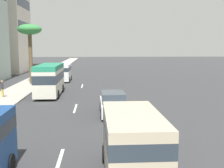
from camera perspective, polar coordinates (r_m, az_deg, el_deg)
ground_plane at (r=37.71m, az=-5.96°, el=0.16°), size 198.00×198.00×0.00m
sidewalk_right at (r=38.58m, az=-16.09°, el=0.18°), size 162.00×3.44×0.15m
lane_stripe_near at (r=12.41m, az=-10.83°, el=-15.57°), size 3.20×0.16×0.01m
lane_stripe_mid at (r=22.48m, az=-7.50°, el=-4.93°), size 3.20×0.16×0.01m
lane_stripe_far at (r=35.03m, az=-6.13°, el=-0.40°), size 3.20×0.16×0.01m
van_lead at (r=10.62m, az=4.21°, el=-11.49°), size 4.62×2.18×2.44m
car_third at (r=20.14m, az=0.18°, el=-4.08°), size 4.37×1.84×1.66m
van_fourth at (r=40.04m, az=-9.99°, el=2.51°), size 4.78×2.13×2.41m
minibus_fifth at (r=28.65m, az=-12.61°, el=1.09°), size 6.87×2.26×3.11m
pedestrian_near_lamp at (r=28.13m, az=-21.53°, el=-0.77°), size 0.39×0.36×1.60m
palm_tree at (r=37.34m, az=-16.48°, el=10.08°), size 3.00×3.00×7.58m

